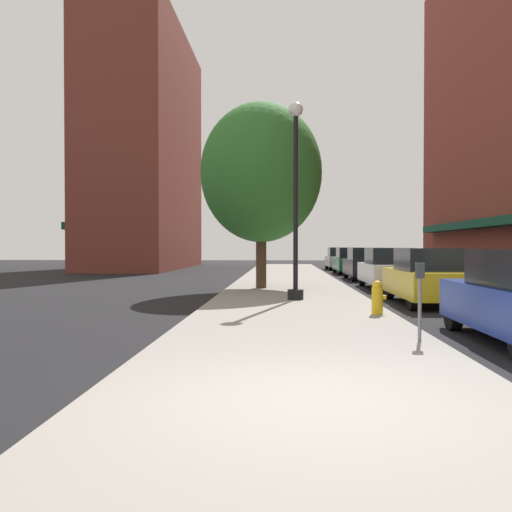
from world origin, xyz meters
The scene contains 12 objects.
ground_plane centered at (4.00, 18.00, 0.00)m, with size 90.00×90.00×0.00m, color black.
sidewalk_slab centered at (0.00, 19.00, 0.06)m, with size 4.80×50.00×0.12m, color gray.
building_far_background centered at (-11.01, 37.00, 9.33)m, with size 6.80×18.00×18.70m.
lamppost centered at (0.14, 10.66, 3.20)m, with size 0.48×0.48×5.90m.
fire_hydrant centered at (1.97, 7.19, 0.52)m, with size 0.33×0.26×0.79m.
parking_meter_near centered at (2.05, 3.64, 0.95)m, with size 0.14×0.09×1.31m.
tree_near centered at (-1.07, 15.23, 4.55)m, with size 4.66×4.66×7.11m.
car_yellow centered at (4.00, 10.52, 0.81)m, with size 1.80×4.30×1.66m.
car_white centered at (4.00, 16.51, 0.81)m, with size 1.80×4.30×1.66m.
car_black centered at (4.00, 22.44, 0.81)m, with size 1.80×4.30×1.66m.
car_green centered at (4.00, 28.55, 0.81)m, with size 1.80×4.30×1.66m.
car_silver centered at (4.00, 34.98, 0.81)m, with size 1.80×4.30×1.66m.
Camera 1 is at (-0.27, -5.54, 1.70)m, focal length 37.90 mm.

